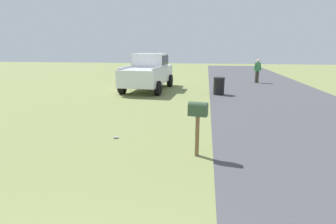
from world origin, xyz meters
name	(u,v)px	position (x,y,z in m)	size (l,w,h in m)	color
mailbox	(198,114)	(5.56, -1.10, 1.02)	(0.28, 0.46, 1.29)	brown
pickup_truck	(149,71)	(15.05, 2.08, 1.10)	(4.99, 2.48, 2.09)	silver
trash_bin	(219,86)	(13.90, -1.96, 0.46)	(0.60, 0.60, 0.92)	black
pedestrian	(257,69)	(19.08, -4.81, 0.94)	(0.30, 0.55, 1.63)	#4C4238
litter_can_far_scatter	(116,137)	(6.43, 1.18, 0.03)	(0.07, 0.07, 0.12)	silver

